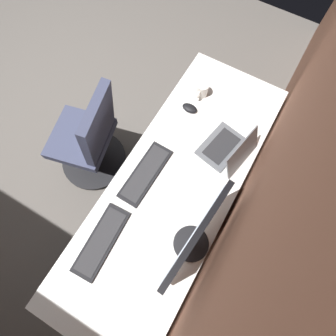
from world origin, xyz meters
TOP-DOWN VIEW (x-y plane):
  - floor_plane at (0.00, 0.00)m, footprint 4.68×4.68m
  - wall_back at (0.00, 2.00)m, footprint 4.42×0.10m
  - desk at (0.30, 1.58)m, footprint 1.95×0.70m
  - drawer_pedestal at (0.23, 1.61)m, footprint 0.40×0.51m
  - monitor_primary at (0.56, 1.82)m, footprint 0.57×0.20m
  - laptop_leftmost at (-0.05, 1.76)m, footprint 0.34×0.32m
  - keyboard_main at (0.33, 1.39)m, footprint 0.42×0.15m
  - keyboard_spare at (0.80, 1.39)m, footprint 0.43×0.16m
  - mouse_main at (-0.21, 1.40)m, footprint 0.06×0.10m
  - coffee_mug at (-0.35, 1.42)m, footprint 0.12×0.08m
  - office_chair at (0.24, 0.82)m, footprint 0.56×0.59m

SIDE VIEW (x-z plane):
  - floor_plane at x=0.00m, z-range 0.00..0.00m
  - drawer_pedestal at x=0.23m, z-range 0.00..0.69m
  - office_chair at x=0.24m, z-range -0.03..0.94m
  - desk at x=0.30m, z-range 0.30..1.03m
  - keyboard_main at x=0.33m, z-range 0.73..0.75m
  - keyboard_spare at x=0.80m, z-range 0.73..0.75m
  - mouse_main at x=-0.21m, z-range 0.73..0.76m
  - coffee_mug at x=-0.35m, z-range 0.73..0.83m
  - laptop_leftmost at x=-0.05m, z-range 0.68..0.88m
  - monitor_primary at x=0.56m, z-range 0.76..1.18m
  - wall_back at x=0.00m, z-range 0.00..2.60m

